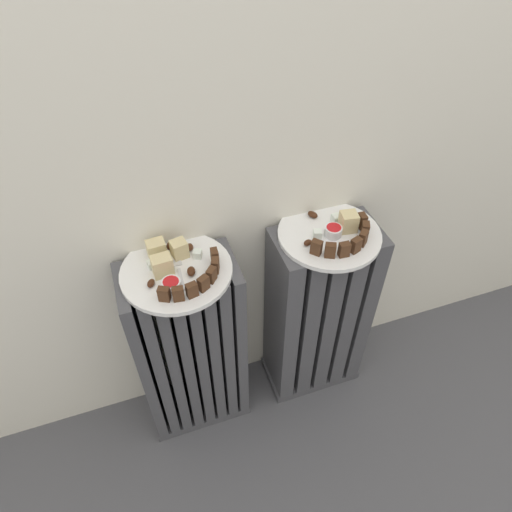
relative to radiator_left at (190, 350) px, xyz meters
The scene contains 36 objects.
ground_plane 0.47m from the radiator_left, 54.61° to the right, with size 6.00×6.00×0.00m, color #4C4C51.
radiator_left is the anchor object (origin of this frame).
radiator_right 0.40m from the radiator_left, ahead, with size 0.30×0.17×0.64m.
plate_left 0.33m from the radiator_left, behind, with size 0.27×0.27×0.01m, color white.
plate_right 0.52m from the radiator_left, ahead, with size 0.27×0.27×0.01m, color white.
dark_cake_slice_left_0 0.37m from the radiator_left, 116.69° to the right, with size 0.02×0.02×0.04m, color #472B19.
dark_cake_slice_left_1 0.37m from the radiator_left, 97.77° to the right, with size 0.02×0.02×0.04m, color #472B19.
dark_cake_slice_left_2 0.37m from the radiator_left, 78.86° to the right, with size 0.02×0.02×0.04m, color #472B19.
dark_cake_slice_left_3 0.37m from the radiator_left, 59.94° to the right, with size 0.02×0.02×0.04m, color #472B19.
dark_cake_slice_left_4 0.37m from the radiator_left, 41.03° to the right, with size 0.02×0.02×0.04m, color #472B19.
dark_cake_slice_left_5 0.37m from the radiator_left, 22.11° to the right, with size 0.02×0.02×0.04m, color #472B19.
dark_cake_slice_left_6 0.37m from the radiator_left, ahead, with size 0.02×0.02×0.04m, color #472B19.
marble_cake_slice_left_0 0.37m from the radiator_left, 119.39° to the left, with size 0.04×0.04×0.05m, color beige.
marble_cake_slice_left_1 0.36m from the radiator_left, behind, with size 0.05×0.04×0.05m, color beige.
marble_cake_slice_left_2 0.36m from the radiator_left, 65.05° to the left, with size 0.04×0.03×0.05m, color beige.
turkish_delight_left_0 0.35m from the radiator_left, 22.16° to the left, with size 0.02×0.02×0.02m, color white.
turkish_delight_left_1 0.35m from the radiator_left, 153.72° to the left, with size 0.02×0.02×0.02m, color white.
medjool_date_left_0 0.35m from the radiator_left, 50.15° to the left, with size 0.02×0.02×0.01m, color #3D1E0F.
medjool_date_left_1 0.35m from the radiator_left, 88.44° to the left, with size 0.03×0.02×0.02m, color #3D1E0F.
medjool_date_left_2 0.35m from the radiator_left, 40.13° to the right, with size 0.03×0.02×0.02m, color #3D1E0F.
medjool_date_left_3 0.35m from the radiator_left, 152.87° to the right, with size 0.02×0.02×0.02m, color #3D1E0F.
jam_bowl_left 0.35m from the radiator_left, 111.23° to the right, with size 0.04×0.04×0.02m.
dark_cake_slice_right_0 0.49m from the radiator_left, ahead, with size 0.03×0.02×0.04m, color #472B19.
dark_cake_slice_right_1 0.51m from the radiator_left, 12.21° to the right, with size 0.03×0.02×0.04m, color #472B19.
dark_cake_slice_right_2 0.54m from the radiator_left, 12.41° to the right, with size 0.03×0.02×0.04m, color #472B19.
dark_cake_slice_right_3 0.56m from the radiator_left, 10.86° to the right, with size 0.03×0.02×0.04m, color #472B19.
dark_cake_slice_right_4 0.58m from the radiator_left, ahead, with size 0.03×0.02×0.04m, color #472B19.
dark_cake_slice_right_5 0.60m from the radiator_left, ahead, with size 0.03×0.02×0.04m, color #472B19.
dark_cake_slice_right_6 0.60m from the radiator_left, ahead, with size 0.03×0.02×0.04m, color #472B19.
marble_cake_slice_right_0 0.57m from the radiator_left, ahead, with size 0.04×0.04×0.05m, color beige.
turkish_delight_right_0 0.50m from the radiator_left, ahead, with size 0.02×0.02×0.02m, color white.
turkish_delight_right_1 0.56m from the radiator_left, ahead, with size 0.02×0.02×0.02m, color white.
medjool_date_right_0 0.47m from the radiator_left, ahead, with size 0.02×0.02×0.02m, color #3D1E0F.
medjool_date_right_1 0.52m from the radiator_left, 10.65° to the left, with size 0.03×0.02×0.02m, color #3D1E0F.
jam_bowl_right 0.53m from the radiator_left, ahead, with size 0.04×0.04×0.03m.
fork 0.34m from the radiator_left, 64.71° to the right, with size 0.02×0.10×0.00m.
Camera 1 is at (-0.26, -0.49, 1.43)m, focal length 32.24 mm.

